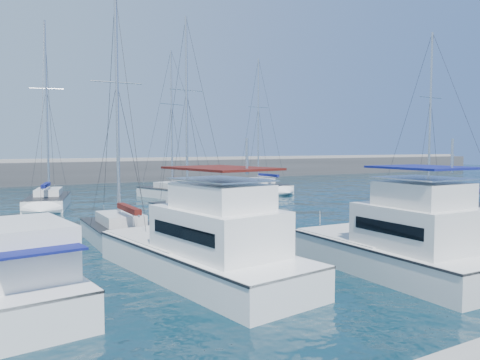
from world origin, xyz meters
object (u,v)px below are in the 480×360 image
motor_yacht_stbd_inner (403,246)px  sailboat_back_a (48,201)px  motor_yacht_port_inner (206,250)px  sailboat_back_c (262,187)px  sailboat_back_b (178,193)px  motor_yacht_port_outer (20,279)px  sailboat_mid_b (123,233)px  sailboat_mid_e (437,206)px  sailboat_mid_c (193,212)px

motor_yacht_stbd_inner → sailboat_back_a: (-8.94, 29.26, -0.60)m
motor_yacht_port_inner → sailboat_back_c: (20.81, 28.20, -0.60)m
motor_yacht_port_inner → motor_yacht_stbd_inner: size_ratio=1.24×
sailboat_back_b → motor_yacht_port_outer: bearing=-137.4°
sailboat_mid_b → motor_yacht_stbd_inner: bearing=-54.5°
sailboat_mid_e → motor_yacht_port_outer: bearing=-168.3°
motor_yacht_port_outer → sailboat_mid_c: (12.07, 13.73, -0.42)m
sailboat_mid_e → sailboat_back_b: bearing=122.4°
sailboat_mid_e → sailboat_back_a: (-25.32, 18.53, 0.03)m
motor_yacht_port_inner → sailboat_back_c: size_ratio=0.72×
sailboat_back_b → sailboat_mid_e: bearing=-70.9°
sailboat_mid_b → sailboat_back_c: (21.61, 20.00, 0.02)m
motor_yacht_port_outer → motor_yacht_stbd_inner: 13.78m
sailboat_back_b → motor_yacht_port_inner: bearing=-126.4°
sailboat_mid_e → sailboat_back_b: 23.34m
motor_yacht_port_outer → motor_yacht_stbd_inner: size_ratio=0.86×
motor_yacht_port_outer → sailboat_back_c: sailboat_back_c is taller
sailboat_mid_b → sailboat_back_c: 29.45m
sailboat_mid_b → sailboat_mid_c: sailboat_mid_c is taller
motor_yacht_stbd_inner → sailboat_mid_c: bearing=96.2°
motor_yacht_stbd_inner → sailboat_back_a: 30.60m
sailboat_back_a → sailboat_mid_c: bearing=-43.9°
motor_yacht_stbd_inner → sailboat_mid_b: sailboat_mid_b is taller
motor_yacht_stbd_inner → sailboat_back_b: (3.04, 29.88, -0.63)m
sailboat_mid_e → sailboat_back_c: 20.92m
motor_yacht_port_inner → sailboat_mid_b: bearing=87.8°
motor_yacht_stbd_inner → sailboat_mid_c: size_ratio=0.62×
motor_yacht_port_outer → sailboat_mid_e: 30.72m
motor_yacht_port_outer → sailboat_mid_b: 10.02m
motor_yacht_port_inner → sailboat_back_c: 35.06m
motor_yacht_stbd_inner → sailboat_back_c: bearing=68.0°
motor_yacht_port_outer → sailboat_back_a: size_ratio=0.48×
motor_yacht_stbd_inner → sailboat_back_a: size_ratio=0.56×
sailboat_mid_c → sailboat_back_c: sailboat_back_c is taller
motor_yacht_port_inner → sailboat_mid_e: (23.38, 7.44, -0.62)m
sailboat_mid_c → sailboat_mid_e: 18.75m
sailboat_mid_b → sailboat_back_c: bearing=44.1°
motor_yacht_port_inner → sailboat_mid_c: sailboat_mid_c is taller
sailboat_mid_c → sailboat_mid_e: bearing=-25.8°
sailboat_back_a → motor_yacht_port_outer: bearing=-85.2°
sailboat_mid_b → sailboat_mid_c: size_ratio=0.93×
motor_yacht_port_inner → sailboat_mid_e: bearing=9.9°
motor_yacht_port_inner → motor_yacht_stbd_inner: bearing=-32.9°
motor_yacht_port_outer → motor_yacht_port_inner: (6.40, 0.10, 0.19)m
sailboat_mid_c → sailboat_back_c: 21.01m
motor_yacht_port_inner → sailboat_back_a: size_ratio=0.69×
sailboat_mid_e → sailboat_back_c: bearing=94.6°
sailboat_back_a → sailboat_back_c: sailboat_back_a is taller
motor_yacht_port_outer → motor_yacht_port_inner: bearing=-5.5°
sailboat_back_c → sailboat_back_b: bearing=-174.2°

